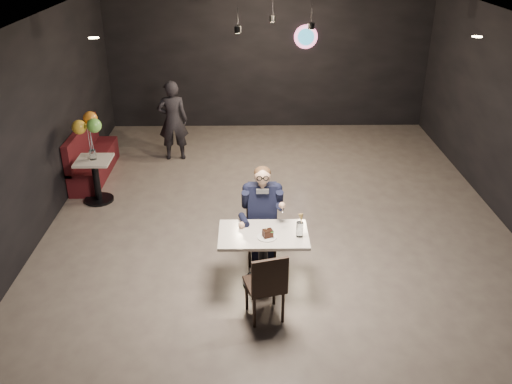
{
  "coord_description": "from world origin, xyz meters",
  "views": [
    {
      "loc": [
        -0.44,
        -7.33,
        4.16
      ],
      "look_at": [
        -0.35,
        -1.0,
        1.02
      ],
      "focal_mm": 38.0,
      "sensor_mm": 36.0,
      "label": 1
    }
  ],
  "objects_px": {
    "main_table": "(263,259)",
    "chair_near": "(265,283)",
    "booth_bench": "(93,152)",
    "balloon_vase": "(93,155)",
    "passerby": "(173,121)",
    "seated_man": "(262,214)",
    "side_table": "(97,182)",
    "sundae_glass": "(300,229)",
    "chair_far": "(262,231)"
  },
  "relations": [
    {
      "from": "main_table",
      "to": "passerby",
      "type": "bearing_deg",
      "value": 111.12
    },
    {
      "from": "chair_far",
      "to": "passerby",
      "type": "relative_size",
      "value": 0.59
    },
    {
      "from": "sundae_glass",
      "to": "side_table",
      "type": "xyz_separation_m",
      "value": [
        -3.12,
        2.45,
        -0.5
      ]
    },
    {
      "from": "main_table",
      "to": "balloon_vase",
      "type": "height_order",
      "value": "balloon_vase"
    },
    {
      "from": "balloon_vase",
      "to": "seated_man",
      "type": "bearing_deg",
      "value": -34.23
    },
    {
      "from": "chair_near",
      "to": "balloon_vase",
      "type": "relative_size",
      "value": 5.74
    },
    {
      "from": "sundae_glass",
      "to": "side_table",
      "type": "bearing_deg",
      "value": 141.84
    },
    {
      "from": "chair_near",
      "to": "balloon_vase",
      "type": "bearing_deg",
      "value": 116.96
    },
    {
      "from": "chair_near",
      "to": "passerby",
      "type": "bearing_deg",
      "value": 93.77
    },
    {
      "from": "passerby",
      "to": "chair_far",
      "type": "bearing_deg",
      "value": 108.21
    },
    {
      "from": "booth_bench",
      "to": "balloon_vase",
      "type": "height_order",
      "value": "booth_bench"
    },
    {
      "from": "chair_far",
      "to": "passerby",
      "type": "xyz_separation_m",
      "value": [
        -1.62,
        3.64,
        0.32
      ]
    },
    {
      "from": "chair_far",
      "to": "side_table",
      "type": "bearing_deg",
      "value": 145.77
    },
    {
      "from": "seated_man",
      "to": "chair_near",
      "type": "bearing_deg",
      "value": -90.0
    },
    {
      "from": "balloon_vase",
      "to": "side_table",
      "type": "bearing_deg",
      "value": 0.0
    },
    {
      "from": "main_table",
      "to": "chair_near",
      "type": "distance_m",
      "value": 0.64
    },
    {
      "from": "main_table",
      "to": "chair_far",
      "type": "relative_size",
      "value": 1.2
    },
    {
      "from": "chair_near",
      "to": "seated_man",
      "type": "relative_size",
      "value": 0.64
    },
    {
      "from": "chair_near",
      "to": "passerby",
      "type": "relative_size",
      "value": 0.59
    },
    {
      "from": "main_table",
      "to": "sundae_glass",
      "type": "bearing_deg",
      "value": -9.93
    },
    {
      "from": "sundae_glass",
      "to": "balloon_vase",
      "type": "height_order",
      "value": "sundae_glass"
    },
    {
      "from": "seated_man",
      "to": "passerby",
      "type": "height_order",
      "value": "passerby"
    },
    {
      "from": "booth_bench",
      "to": "balloon_vase",
      "type": "distance_m",
      "value": 1.11
    },
    {
      "from": "chair_far",
      "to": "passerby",
      "type": "distance_m",
      "value": 4.0
    },
    {
      "from": "chair_far",
      "to": "booth_bench",
      "type": "bearing_deg",
      "value": 136.56
    },
    {
      "from": "passerby",
      "to": "balloon_vase",
      "type": "bearing_deg",
      "value": 53.96
    },
    {
      "from": "main_table",
      "to": "balloon_vase",
      "type": "relative_size",
      "value": 6.86
    },
    {
      "from": "main_table",
      "to": "booth_bench",
      "type": "bearing_deg",
      "value": 131.47
    },
    {
      "from": "chair_near",
      "to": "side_table",
      "type": "relative_size",
      "value": 1.33
    },
    {
      "from": "side_table",
      "to": "booth_bench",
      "type": "bearing_deg",
      "value": 106.7
    },
    {
      "from": "sundae_glass",
      "to": "booth_bench",
      "type": "bearing_deg",
      "value": 134.73
    },
    {
      "from": "main_table",
      "to": "balloon_vase",
      "type": "bearing_deg",
      "value": 138.48
    },
    {
      "from": "main_table",
      "to": "passerby",
      "type": "xyz_separation_m",
      "value": [
        -1.62,
        4.19,
        0.4
      ]
    },
    {
      "from": "seated_man",
      "to": "side_table",
      "type": "relative_size",
      "value": 2.07
    },
    {
      "from": "main_table",
      "to": "chair_near",
      "type": "bearing_deg",
      "value": -90.0
    },
    {
      "from": "main_table",
      "to": "chair_far",
      "type": "xyz_separation_m",
      "value": [
        0.0,
        0.55,
        0.09
      ]
    },
    {
      "from": "main_table",
      "to": "side_table",
      "type": "relative_size",
      "value": 1.58
    },
    {
      "from": "sundae_glass",
      "to": "passerby",
      "type": "xyz_separation_m",
      "value": [
        -2.06,
        4.27,
        -0.07
      ]
    },
    {
      "from": "main_table",
      "to": "booth_bench",
      "type": "xyz_separation_m",
      "value": [
        -2.98,
        3.38,
        0.09
      ]
    },
    {
      "from": "side_table",
      "to": "seated_man",
      "type": "bearing_deg",
      "value": -34.23
    },
    {
      "from": "chair_near",
      "to": "sundae_glass",
      "type": "bearing_deg",
      "value": 37.0
    },
    {
      "from": "chair_near",
      "to": "chair_far",
      "type": "bearing_deg",
      "value": 75.21
    },
    {
      "from": "seated_man",
      "to": "balloon_vase",
      "type": "bearing_deg",
      "value": 145.77
    },
    {
      "from": "sundae_glass",
      "to": "passerby",
      "type": "relative_size",
      "value": 0.12
    },
    {
      "from": "chair_far",
      "to": "sundae_glass",
      "type": "bearing_deg",
      "value": -55.11
    },
    {
      "from": "seated_man",
      "to": "passerby",
      "type": "relative_size",
      "value": 0.92
    },
    {
      "from": "booth_bench",
      "to": "main_table",
      "type": "bearing_deg",
      "value": -48.53
    },
    {
      "from": "side_table",
      "to": "passerby",
      "type": "xyz_separation_m",
      "value": [
        1.06,
        1.82,
        0.43
      ]
    },
    {
      "from": "main_table",
      "to": "passerby",
      "type": "relative_size",
      "value": 0.71
    },
    {
      "from": "sundae_glass",
      "to": "balloon_vase",
      "type": "relative_size",
      "value": 1.21
    }
  ]
}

